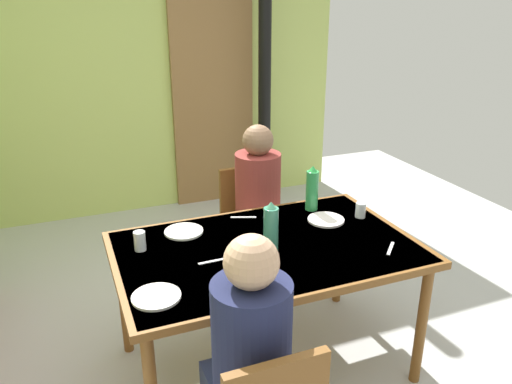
% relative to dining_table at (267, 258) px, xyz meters
% --- Properties ---
extents(ground_plane, '(6.70, 6.70, 0.00)m').
position_rel_dining_table_xyz_m(ground_plane, '(-0.25, 0.03, -0.69)').
color(ground_plane, '#B7B8B5').
extents(wall_back, '(4.02, 0.10, 2.76)m').
position_rel_dining_table_xyz_m(wall_back, '(-0.25, 2.61, 0.69)').
color(wall_back, '#BDD36B').
rests_on(wall_back, ground_plane).
extents(door_wooden, '(0.80, 0.05, 2.00)m').
position_rel_dining_table_xyz_m(door_wooden, '(0.51, 2.53, 0.31)').
color(door_wooden, olive).
rests_on(door_wooden, ground_plane).
extents(stove_pipe_column, '(0.12, 0.12, 2.76)m').
position_rel_dining_table_xyz_m(stove_pipe_column, '(0.93, 2.26, 0.69)').
color(stove_pipe_column, black).
rests_on(stove_pipe_column, ground_plane).
extents(dining_table, '(1.56, 0.98, 0.76)m').
position_rel_dining_table_xyz_m(dining_table, '(0.00, 0.00, 0.00)').
color(dining_table, brown).
rests_on(dining_table, ground_plane).
extents(chair_far_diner, '(0.40, 0.40, 0.87)m').
position_rel_dining_table_xyz_m(chair_far_diner, '(0.24, 0.84, -0.20)').
color(chair_far_diner, brown).
rests_on(chair_far_diner, ground_plane).
extents(person_near_diner, '(0.30, 0.37, 0.77)m').
position_rel_dining_table_xyz_m(person_near_diner, '(-0.37, -0.71, 0.09)').
color(person_near_diner, '#212842').
rests_on(person_near_diner, ground_plane).
extents(person_far_diner, '(0.30, 0.37, 0.77)m').
position_rel_dining_table_xyz_m(person_far_diner, '(0.24, 0.71, 0.09)').
color(person_far_diner, maroon).
rests_on(person_far_diner, ground_plane).
extents(water_bottle_green_near, '(0.08, 0.08, 0.27)m').
position_rel_dining_table_xyz_m(water_bottle_green_near, '(-0.00, -0.06, 0.20)').
color(water_bottle_green_near, '#3E8B6E').
rests_on(water_bottle_green_near, dining_table).
extents(water_bottle_green_far, '(0.08, 0.08, 0.28)m').
position_rel_dining_table_xyz_m(water_bottle_green_far, '(0.44, 0.35, 0.20)').
color(water_bottle_green_far, green).
rests_on(water_bottle_green_far, dining_table).
extents(serving_bowl_center, '(0.17, 0.17, 0.05)m').
position_rel_dining_table_xyz_m(serving_bowl_center, '(-0.17, -0.36, 0.09)').
color(serving_bowl_center, beige).
rests_on(serving_bowl_center, dining_table).
extents(dinner_plate_near_left, '(0.21, 0.21, 0.01)m').
position_rel_dining_table_xyz_m(dinner_plate_near_left, '(0.44, 0.17, 0.07)').
color(dinner_plate_near_left, white).
rests_on(dinner_plate_near_left, dining_table).
extents(dinner_plate_near_right, '(0.21, 0.21, 0.01)m').
position_rel_dining_table_xyz_m(dinner_plate_near_right, '(-0.36, 0.32, 0.07)').
color(dinner_plate_near_right, white).
rests_on(dinner_plate_near_right, dining_table).
extents(dinner_plate_far_center, '(0.21, 0.21, 0.01)m').
position_rel_dining_table_xyz_m(dinner_plate_far_center, '(-0.63, -0.26, 0.07)').
color(dinner_plate_far_center, white).
rests_on(dinner_plate_far_center, dining_table).
extents(drinking_glass_by_near_diner, '(0.06, 0.06, 0.09)m').
position_rel_dining_table_xyz_m(drinking_glass_by_near_diner, '(0.66, 0.14, 0.11)').
color(drinking_glass_by_near_diner, silver).
rests_on(drinking_glass_by_near_diner, dining_table).
extents(drinking_glass_by_far_diner, '(0.06, 0.06, 0.10)m').
position_rel_dining_table_xyz_m(drinking_glass_by_far_diner, '(-0.62, 0.21, 0.12)').
color(drinking_glass_by_far_diner, silver).
rests_on(drinking_glass_by_far_diner, dining_table).
extents(cutlery_knife_near, '(0.12, 0.12, 0.00)m').
position_rel_dining_table_xyz_m(cutlery_knife_near, '(0.58, -0.26, 0.07)').
color(cutlery_knife_near, silver).
rests_on(cutlery_knife_near, dining_table).
extents(cutlery_fork_near, '(0.15, 0.07, 0.00)m').
position_rel_dining_table_xyz_m(cutlery_fork_near, '(0.02, 0.39, 0.07)').
color(cutlery_fork_near, silver).
rests_on(cutlery_fork_near, dining_table).
extents(cutlery_knife_far, '(0.15, 0.02, 0.00)m').
position_rel_dining_table_xyz_m(cutlery_knife_far, '(-0.31, -0.05, 0.07)').
color(cutlery_knife_far, silver).
rests_on(cutlery_knife_far, dining_table).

